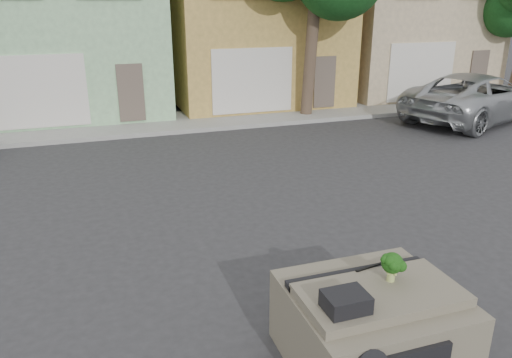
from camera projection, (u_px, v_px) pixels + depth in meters
ground_plane at (281, 253)px, 9.02m from camera, size 120.00×120.00×0.00m
sidewalk at (176, 122)px, 18.35m from camera, size 40.00×3.00×0.15m
townhouse_mint at (64, 14)px, 19.59m from camera, size 7.20×8.20×7.55m
townhouse_tan at (246, 13)px, 21.86m from camera, size 7.20×8.20×7.55m
townhouse_beige at (393, 12)px, 24.14m from camera, size 7.20×8.20×7.55m
silver_pickup at (473, 121)px, 18.93m from camera, size 7.03×4.98×1.78m
tree_near at (313, 2)px, 17.82m from camera, size 4.40×4.00×8.50m
car_dashboard at (371, 323)px, 6.16m from camera, size 2.00×1.80×1.12m
instrument_hump at (346, 302)px, 5.45m from camera, size 0.48×0.38×0.20m
wiper_arm at (378, 264)px, 6.39m from camera, size 0.69×0.15×0.02m
broccoli at (392, 267)px, 5.98m from camera, size 0.42×0.42×0.38m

